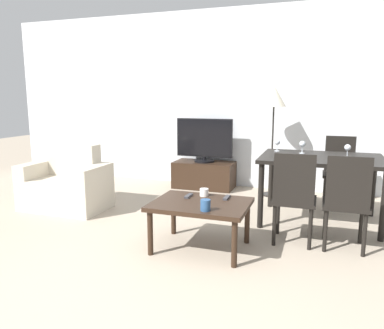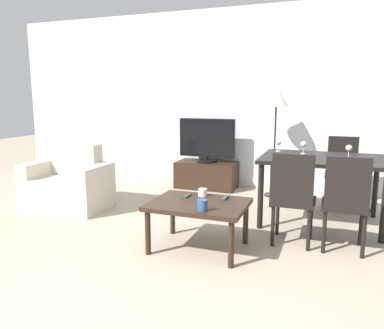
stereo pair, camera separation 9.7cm
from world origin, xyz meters
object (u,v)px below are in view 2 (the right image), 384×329
object	(u,v)px
dining_chair_far	(342,169)
tv_stand	(207,175)
dining_table	(322,165)
wine_glass_right	(279,143)
remote_primary	(225,198)
wine_glass_center	(349,149)
wine_glass_left	(303,145)
dining_chair_near_right	(346,200)
remote_secondary	(187,196)
floor_lamp	(276,102)
cup_colored_far	(202,205)
armchair	(69,185)
coffee_table	(199,208)
tv	(207,140)
dining_chair_near	(293,195)
cup_white_near	(203,192)

from	to	relation	value
dining_chair_far	tv_stand	bearing A→B (deg)	170.36
dining_table	wine_glass_right	world-z (taller)	wine_glass_right
remote_primary	wine_glass_center	size ratio (longest dim) A/B	1.03
remote_primary	wine_glass_left	world-z (taller)	wine_glass_left
dining_chair_near_right	remote_secondary	distance (m)	1.44
wine_glass_right	floor_lamp	bearing A→B (deg)	101.38
dining_chair_far	wine_glass_right	distance (m)	0.97
floor_lamp	remote_secondary	distance (m)	2.25
remote_primary	floor_lamp	bearing A→B (deg)	84.97
cup_colored_far	remote_primary	bearing A→B (deg)	79.70
armchair	coffee_table	xyz separation A→B (m)	(1.98, -0.68, 0.10)
dining_chair_near_right	cup_colored_far	bearing A→B (deg)	-151.47
tv	dining_chair_near	bearing A→B (deg)	-52.26
dining_table	cup_white_near	xyz separation A→B (m)	(-1.06, -0.95, -0.18)
remote_primary	wine_glass_center	world-z (taller)	wine_glass_center
coffee_table	cup_colored_far	bearing A→B (deg)	-63.54
remote_primary	cup_white_near	size ratio (longest dim) A/B	1.79
floor_lamp	tv	bearing A→B (deg)	172.88
dining_chair_far	armchair	bearing A→B (deg)	-158.52
coffee_table	remote_secondary	distance (m)	0.23
dining_table	dining_chair_near	xyz separation A→B (m)	(-0.23, -0.79, -0.17)
dining_table	dining_chair_far	bearing A→B (deg)	73.82
tv	cup_colored_far	size ratio (longest dim) A/B	8.94
dining_chair_near_right	remote_secondary	xyz separation A→B (m)	(-1.42, -0.24, -0.03)
armchair	dining_table	size ratio (longest dim) A/B	0.79
tv_stand	dining_chair_near	distance (m)	2.41
armchair	dining_chair_near_right	size ratio (longest dim) A/B	1.16
tv_stand	dining_table	size ratio (longest dim) A/B	0.70
dining_chair_near_right	cup_white_near	world-z (taller)	dining_chair_near_right
dining_chair_far	wine_glass_right	bearing A→B (deg)	-145.04
tv_stand	tv	size ratio (longest dim) A/B	1.05
cup_white_near	wine_glass_center	distance (m)	1.67
coffee_table	wine_glass_right	xyz separation A→B (m)	(0.51, 1.43, 0.45)
tv	wine_glass_right	size ratio (longest dim) A/B	5.97
dining_table	remote_primary	bearing A→B (deg)	-130.48
remote_primary	wine_glass_right	xyz separation A→B (m)	(0.31, 1.24, 0.39)
coffee_table	cup_colored_far	world-z (taller)	cup_colored_far
tv	wine_glass_center	bearing A→B (deg)	-29.30
floor_lamp	wine_glass_right	world-z (taller)	floor_lamp
cup_white_near	wine_glass_left	size ratio (longest dim) A/B	0.57
dining_chair_near_right	wine_glass_left	size ratio (longest dim) A/B	6.10
dining_chair_far	tv	bearing A→B (deg)	170.43
armchair	cup_colored_far	distance (m)	2.30
floor_lamp	remote_primary	xyz separation A→B (m)	(-0.17, -1.95, -0.87)
cup_white_near	wine_glass_right	xyz separation A→B (m)	(0.55, 1.22, 0.36)
dining_chair_near	wine_glass_left	xyz separation A→B (m)	(0.01, 0.96, 0.35)
dining_table	remote_secondary	distance (m)	1.59
wine_glass_center	armchair	bearing A→B (deg)	-171.26
cup_colored_far	dining_table	bearing A→B (deg)	57.11
tv	cup_white_near	world-z (taller)	tv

